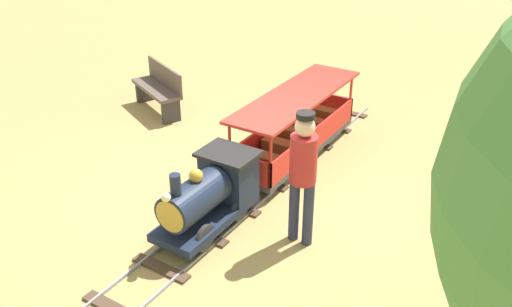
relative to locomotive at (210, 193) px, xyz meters
name	(u,v)px	position (x,y,z in m)	size (l,w,h in m)	color
ground_plane	(252,193)	(0.00, -0.91, -0.48)	(60.00, 60.00, 0.00)	#A38C51
track	(264,182)	(0.00, -1.21, -0.47)	(0.72, 6.40, 0.04)	gray
locomotive	(210,193)	(0.00, 0.00, 0.00)	(0.68, 1.45, 0.97)	#192338
passenger_car	(296,132)	(0.00, -2.11, -0.06)	(0.78, 2.70, 0.97)	#3F3F3F
conductor_person	(303,169)	(-1.03, -0.33, 0.47)	(0.30, 0.30, 1.62)	#282D47
park_bench	(159,89)	(2.88, -2.39, -0.07)	(1.35, 0.91, 0.82)	brown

